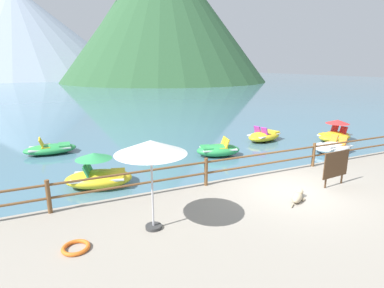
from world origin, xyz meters
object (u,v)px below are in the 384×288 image
Objects in this scene: sign_board at (336,165)px; pedal_boat_1 at (333,147)px; pedal_boat_5 at (335,134)px; pedal_boat_4 at (264,136)px; beach_umbrella at (151,148)px; pedal_boat_3 at (98,175)px; life_ring at (76,248)px; pedal_boat_2 at (51,149)px; dog_resting at (298,197)px; pedal_boat_0 at (218,150)px.

sign_board is 6.03m from pedal_boat_1.
pedal_boat_1 is at bearing -140.77° from pedal_boat_5.
sign_board reaches higher than pedal_boat_1.
beach_umbrella is at bearing -140.49° from pedal_boat_4.
pedal_boat_3 is 1.07× the size of pedal_boat_5.
pedal_boat_4 is at bearing 35.05° from life_ring.
pedal_boat_4 is at bearing -11.04° from pedal_boat_2.
life_ring is (-1.82, -0.15, -2.00)m from beach_umbrella.
pedal_boat_5 is at bearing 22.01° from life_ring.
beach_umbrella reaches higher than pedal_boat_5.
pedal_boat_5 is at bearing 40.76° from sign_board.
sign_board is 2.06m from dog_resting.
pedal_boat_4 reaches higher than pedal_boat_2.
pedal_boat_1 is at bearing 20.84° from beach_umbrella.
pedal_boat_5 is (15.07, -3.99, 0.17)m from pedal_boat_2.
beach_umbrella reaches higher than life_ring.
pedal_boat_0 is at bearing -158.31° from pedal_boat_4.
sign_board is 12.89m from pedal_boat_2.
pedal_boat_5 is (13.52, 1.42, -0.02)m from pedal_boat_3.
pedal_boat_0 is at bearing 178.61° from pedal_boat_5.
pedal_boat_2 is (-2.26, 9.75, -2.19)m from beach_umbrella.
pedal_boat_2 is at bearing 106.06° from pedal_boat_3.
beach_umbrella is 14.20m from pedal_boat_5.
beach_umbrella is 4.79m from dog_resting.
sign_board is 1.27× the size of dog_resting.
pedal_boat_5 is at bearing 35.47° from dog_resting.
pedal_boat_3 is at bearing -174.00° from pedal_boat_5.
pedal_boat_3 is 0.99× the size of pedal_boat_4.
dog_resting is 0.40× the size of pedal_boat_0.
life_ring is 0.26× the size of pedal_boat_0.
pedal_boat_2 is 5.63m from pedal_boat_3.
pedal_boat_0 reaches higher than dog_resting.
beach_umbrella reaches higher than pedal_boat_2.
beach_umbrella is 10.25m from pedal_boat_2.
pedal_boat_3 reaches higher than life_ring.
pedal_boat_4 is 4.09m from pedal_boat_5.
pedal_boat_4 is (9.13, 7.53, -2.15)m from beach_umbrella.
pedal_boat_2 is 15.59m from pedal_boat_5.
beach_umbrella is at bearing -130.92° from pedal_boat_0.
life_ring is at bearing -177.82° from sign_board.
dog_resting is 0.43× the size of pedal_boat_1.
sign_board is at bearing -78.76° from pedal_boat_0.
beach_umbrella is at bearing -178.59° from sign_board.
pedal_boat_3 is (-11.48, 0.24, 0.18)m from pedal_boat_1.
sign_board is 7.94m from pedal_boat_4.
life_ring is 13.31m from pedal_boat_1.
beach_umbrella is 1.02× the size of pedal_boat_1.
pedal_boat_0 is at bearing 49.08° from beach_umbrella.
pedal_boat_1 is at bearing -18.16° from pedal_boat_0.
pedal_boat_1 is at bearing -64.28° from pedal_boat_4.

